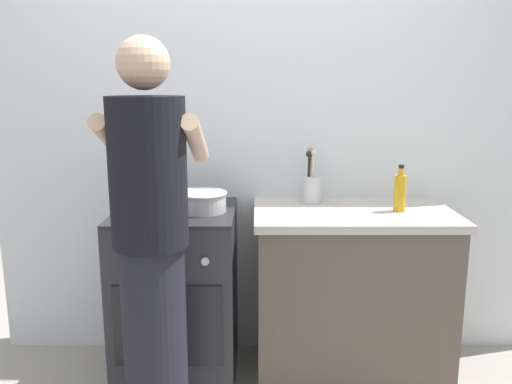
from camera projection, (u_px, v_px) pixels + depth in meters
name	position (u px, v px, depth m)	size (l,w,h in m)	color
back_wall	(283.00, 134.00, 2.88)	(3.20, 0.10, 2.50)	silver
countertop	(352.00, 294.00, 2.70)	(1.00, 0.60, 0.90)	brown
stove_range	(179.00, 294.00, 2.70)	(0.60, 0.62, 0.90)	#2D2D33
pot	(148.00, 198.00, 2.60)	(0.27, 0.21, 0.13)	#B2B2B7
mixing_bowl	(204.00, 201.00, 2.58)	(0.25, 0.25, 0.10)	#B7B7BC
utensil_crock	(314.00, 187.00, 2.75)	(0.10, 0.10, 0.30)	silver
oil_bottle	(402.00, 192.00, 2.57)	(0.06, 0.06, 0.23)	gold
person	(154.00, 254.00, 2.07)	(0.41, 0.50, 1.70)	black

